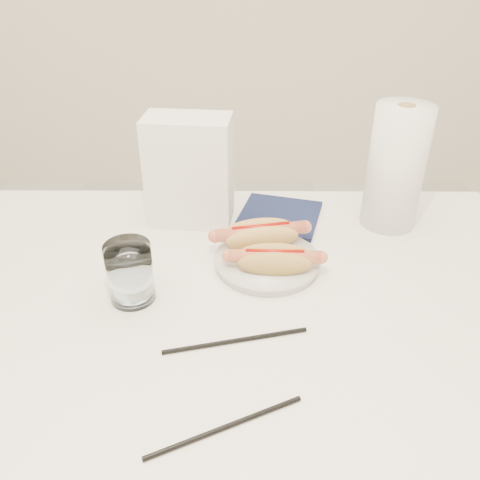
{
  "coord_description": "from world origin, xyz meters",
  "views": [
    {
      "loc": [
        0.04,
        -0.68,
        1.29
      ],
      "look_at": [
        0.04,
        0.07,
        0.82
      ],
      "focal_mm": 37.69,
      "sensor_mm": 36.0,
      "label": 1
    }
  ],
  "objects_px": {
    "table": "(219,323)",
    "hotdog_left": "(260,235)",
    "hotdog_right": "(274,260)",
    "water_glass": "(130,273)",
    "plate": "(267,263)",
    "napkin_box": "(189,171)",
    "paper_towel_roll": "(396,168)"
  },
  "relations": [
    {
      "from": "water_glass",
      "to": "paper_towel_roll",
      "type": "xyz_separation_m",
      "value": [
        0.49,
        0.26,
        0.07
      ]
    },
    {
      "from": "plate",
      "to": "hotdog_right",
      "type": "height_order",
      "value": "hotdog_right"
    },
    {
      "from": "hotdog_right",
      "to": "water_glass",
      "type": "distance_m",
      "value": 0.25
    },
    {
      "from": "table",
      "to": "hotdog_left",
      "type": "distance_m",
      "value": 0.19
    },
    {
      "from": "table",
      "to": "water_glass",
      "type": "height_order",
      "value": "water_glass"
    },
    {
      "from": "hotdog_right",
      "to": "napkin_box",
      "type": "bearing_deg",
      "value": 130.48
    },
    {
      "from": "table",
      "to": "paper_towel_roll",
      "type": "xyz_separation_m",
      "value": [
        0.35,
        0.25,
        0.19
      ]
    },
    {
      "from": "table",
      "to": "plate",
      "type": "bearing_deg",
      "value": 46.35
    },
    {
      "from": "napkin_box",
      "to": "paper_towel_roll",
      "type": "distance_m",
      "value": 0.42
    },
    {
      "from": "plate",
      "to": "napkin_box",
      "type": "bearing_deg",
      "value": 131.77
    },
    {
      "from": "hotdog_left",
      "to": "water_glass",
      "type": "height_order",
      "value": "water_glass"
    },
    {
      "from": "hotdog_left",
      "to": "plate",
      "type": "bearing_deg",
      "value": -88.31
    },
    {
      "from": "hotdog_right",
      "to": "plate",
      "type": "bearing_deg",
      "value": 110.64
    },
    {
      "from": "hotdog_left",
      "to": "hotdog_right",
      "type": "bearing_deg",
      "value": -85.94
    },
    {
      "from": "table",
      "to": "hotdog_right",
      "type": "height_order",
      "value": "hotdog_right"
    },
    {
      "from": "water_glass",
      "to": "napkin_box",
      "type": "distance_m",
      "value": 0.28
    },
    {
      "from": "table",
      "to": "paper_towel_roll",
      "type": "distance_m",
      "value": 0.47
    },
    {
      "from": "plate",
      "to": "paper_towel_roll",
      "type": "height_order",
      "value": "paper_towel_roll"
    },
    {
      "from": "napkin_box",
      "to": "plate",
      "type": "bearing_deg",
      "value": -42.62
    },
    {
      "from": "table",
      "to": "hotdog_left",
      "type": "xyz_separation_m",
      "value": [
        0.07,
        0.14,
        0.1
      ]
    },
    {
      "from": "hotdog_left",
      "to": "water_glass",
      "type": "relative_size",
      "value": 1.68
    },
    {
      "from": "water_glass",
      "to": "paper_towel_roll",
      "type": "relative_size",
      "value": 0.42
    },
    {
      "from": "hotdog_left",
      "to": "table",
      "type": "bearing_deg",
      "value": -129.48
    },
    {
      "from": "hotdog_left",
      "to": "hotdog_right",
      "type": "xyz_separation_m",
      "value": [
        0.02,
        -0.08,
        -0.0
      ]
    },
    {
      "from": "paper_towel_roll",
      "to": "hotdog_right",
      "type": "bearing_deg",
      "value": -141.84
    },
    {
      "from": "hotdog_left",
      "to": "napkin_box",
      "type": "xyz_separation_m",
      "value": [
        -0.14,
        0.12,
        0.08
      ]
    },
    {
      "from": "table",
      "to": "hotdog_right",
      "type": "relative_size",
      "value": 7.32
    },
    {
      "from": "hotdog_right",
      "to": "napkin_box",
      "type": "relative_size",
      "value": 0.72
    },
    {
      "from": "table",
      "to": "paper_towel_roll",
      "type": "relative_size",
      "value": 4.74
    },
    {
      "from": "napkin_box",
      "to": "paper_towel_roll",
      "type": "xyz_separation_m",
      "value": [
        0.42,
        -0.01,
        0.01
      ]
    },
    {
      "from": "hotdog_left",
      "to": "paper_towel_roll",
      "type": "xyz_separation_m",
      "value": [
        0.27,
        0.11,
        0.09
      ]
    },
    {
      "from": "hotdog_right",
      "to": "water_glass",
      "type": "height_order",
      "value": "water_glass"
    }
  ]
}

